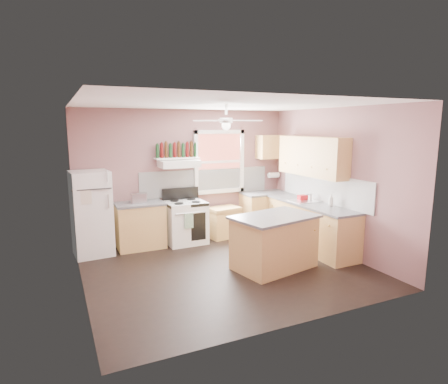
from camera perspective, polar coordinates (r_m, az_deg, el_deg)
name	(u,v)px	position (r m, az deg, el deg)	size (l,w,h in m)	color
floor	(226,268)	(6.43, 0.31, -11.53)	(4.50, 4.50, 0.00)	black
ceiling	(226,104)	(5.99, 0.33, 13.25)	(4.50, 4.50, 0.00)	white
wall_back	(186,175)	(7.93, -5.87, 2.63)	(4.50, 0.05, 2.70)	#7F5656
wall_right	(336,181)	(7.31, 16.71, 1.64)	(0.05, 4.00, 2.70)	#7F5656
wall_left	(76,201)	(5.52, -21.61, -1.26)	(0.05, 4.00, 2.70)	#7F5656
backsplash_back	(206,182)	(8.07, -2.73, 1.55)	(2.90, 0.03, 0.55)	white
backsplash_right	(323,188)	(7.54, 14.92, 0.61)	(0.03, 2.60, 0.55)	white
window_view	(219,162)	(8.13, -0.78, 4.64)	(1.00, 0.02, 1.20)	brown
window_frame	(219,162)	(8.11, -0.70, 4.62)	(1.16, 0.07, 1.36)	white
refrigerator	(92,213)	(7.28, -19.53, -3.10)	(0.66, 0.65, 1.57)	white
base_cabinet_left	(140,226)	(7.53, -12.62, -5.11)	(0.90, 0.60, 0.86)	tan
counter_left	(139,204)	(7.42, -12.75, -1.75)	(0.92, 0.62, 0.04)	#515154
toaster	(139,198)	(7.41, -12.83, -0.91)	(0.28, 0.16, 0.18)	silver
stove	(186,222)	(7.67, -5.87, -4.63)	(0.78, 0.64, 0.86)	white
range_hood	(179,164)	(7.57, -6.88, 4.32)	(0.78, 0.50, 0.14)	white
bottle_shelf	(177,158)	(7.67, -7.17, 5.14)	(0.90, 0.26, 0.03)	white
cart	(224,222)	(8.05, -0.01, -4.62)	(0.65, 0.44, 0.65)	tan
base_cabinet_corner	(264,213)	(8.53, 6.18, -3.14)	(1.00, 0.60, 0.86)	tan
base_cabinet_right	(310,226)	(7.52, 12.98, -5.14)	(0.60, 2.20, 0.86)	tan
counter_corner	(265,193)	(8.44, 6.24, -0.16)	(1.02, 0.62, 0.04)	#515154
counter_right	(311,204)	(7.41, 13.06, -1.79)	(0.62, 2.22, 0.04)	#515154
sink	(304,201)	(7.56, 12.14, -1.40)	(0.55, 0.45, 0.03)	silver
faucet	(311,197)	(7.64, 13.12, -0.74)	(0.03, 0.03, 0.14)	silver
upper_cabinet_right	(312,156)	(7.53, 13.24, 5.31)	(0.33, 1.80, 0.76)	tan
upper_cabinet_corner	(270,147)	(8.54, 7.08, 6.84)	(0.60, 0.33, 0.52)	tan
paper_towel	(274,175)	(8.68, 7.56, 2.57)	(0.12, 0.12, 0.26)	white
island	(274,243)	(6.38, 7.65, -7.71)	(1.29, 0.82, 0.86)	tan
island_top	(275,217)	(6.26, 7.75, -3.78)	(1.37, 0.89, 0.04)	#515154
ceiling_fan_hub	(226,120)	(5.98, 0.33, 10.86)	(0.20, 0.20, 0.08)	white
soap_bottle	(331,200)	(7.17, 15.99, -1.18)	(0.09, 0.09, 0.24)	silver
red_caddy	(303,197)	(7.66, 11.88, -0.82)	(0.18, 0.12, 0.10)	red
wine_bottles	(177,150)	(7.66, -7.19, 6.33)	(0.86, 0.06, 0.31)	#143819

